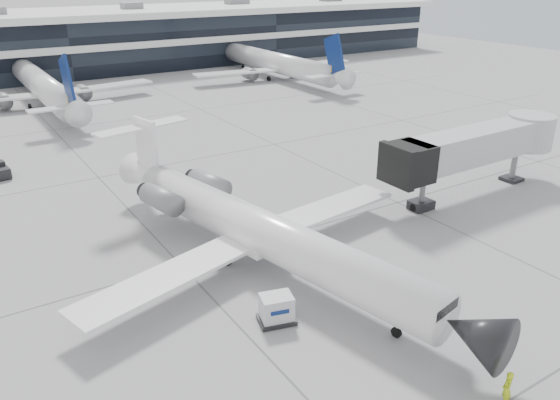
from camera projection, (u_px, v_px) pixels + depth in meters
ground at (302, 230)px, 41.98m from camera, size 220.00×220.00×0.00m
terminal at (57, 46)px, 103.57m from camera, size 170.00×22.00×10.00m
bg_jet_center at (46, 105)px, 80.64m from camera, size 32.00×40.00×9.60m
bg_jet_right at (275, 78)px, 100.48m from camera, size 32.00×40.00×9.60m
regional_jet at (257, 229)px, 36.30m from camera, size 26.24×32.71×7.60m
jet_bridge at (482, 144)px, 47.45m from camera, size 19.09×4.24×6.15m
ramp_worker at (507, 389)px, 24.85m from camera, size 0.78×0.78×1.82m
cargo_uld at (277, 309)px, 30.78m from camera, size 2.38×2.01×1.68m
traffic_cone at (180, 207)px, 45.31m from camera, size 0.53×0.53×0.60m
far_tug at (0, 171)px, 52.31m from camera, size 1.68×2.51×1.49m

